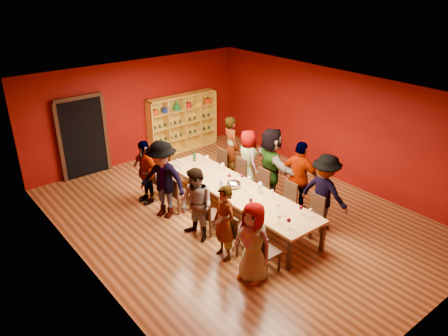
{
  "coord_description": "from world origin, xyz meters",
  "views": [
    {
      "loc": [
        -5.8,
        -6.77,
        5.39
      ],
      "look_at": [
        -0.06,
        0.38,
        1.15
      ],
      "focal_mm": 35.0,
      "sensor_mm": 36.0,
      "label": 1
    }
  ],
  "objects_px": {
    "chair_person_right_3": "(238,173)",
    "chair_person_left_2": "(209,213)",
    "chair_person_left_3": "(177,192)",
    "person_right_1": "(300,178)",
    "person_right_4": "(231,147)",
    "person_left_1": "(224,223)",
    "chair_person_right_0": "(313,212)",
    "person_right_2": "(271,165)",
    "person_right_0": "(324,192)",
    "chair_person_right_2": "(261,185)",
    "shelving_unit": "(182,120)",
    "chair_person_left_4": "(158,180)",
    "person_left_0": "(253,242)",
    "chair_person_right_1": "(287,198)",
    "person_left_4": "(145,172)",
    "wine_bottle": "(194,157)",
    "chair_person_right_4": "(219,163)",
    "chair_person_left_1": "(235,231)",
    "person_left_3": "(163,180)",
    "tasting_table": "(236,190)",
    "chair_person_left_0": "(264,250)",
    "person_left_2": "(196,205)",
    "person_right_3": "(248,159)",
    "spittoon_bowl": "(234,184)"
  },
  "relations": [
    {
      "from": "chair_person_left_4",
      "to": "person_right_2",
      "type": "distance_m",
      "value": 2.87
    },
    {
      "from": "person_left_2",
      "to": "chair_person_left_4",
      "type": "bearing_deg",
      "value": 166.3
    },
    {
      "from": "chair_person_right_0",
      "to": "person_right_2",
      "type": "height_order",
      "value": "person_right_2"
    },
    {
      "from": "chair_person_left_3",
      "to": "person_right_1",
      "type": "height_order",
      "value": "person_right_1"
    },
    {
      "from": "tasting_table",
      "to": "person_right_3",
      "type": "distance_m",
      "value": 1.59
    },
    {
      "from": "person_right_1",
      "to": "chair_person_right_2",
      "type": "bearing_deg",
      "value": 9.08
    },
    {
      "from": "chair_person_left_4",
      "to": "person_right_3",
      "type": "height_order",
      "value": "person_right_3"
    },
    {
      "from": "chair_person_left_3",
      "to": "person_left_3",
      "type": "relative_size",
      "value": 0.47
    },
    {
      "from": "chair_person_left_3",
      "to": "chair_person_left_4",
      "type": "xyz_separation_m",
      "value": [
        0.0,
        0.88,
        0.0
      ]
    },
    {
      "from": "chair_person_right_3",
      "to": "spittoon_bowl",
      "type": "height_order",
      "value": "spittoon_bowl"
    },
    {
      "from": "chair_person_right_3",
      "to": "chair_person_left_2",
      "type": "bearing_deg",
      "value": -147.49
    },
    {
      "from": "person_left_4",
      "to": "chair_person_right_2",
      "type": "xyz_separation_m",
      "value": [
        2.16,
        -1.83,
        -0.32
      ]
    },
    {
      "from": "chair_person_left_4",
      "to": "chair_person_right_4",
      "type": "distance_m",
      "value": 1.83
    },
    {
      "from": "chair_person_right_3",
      "to": "person_left_1",
      "type": "bearing_deg",
      "value": -135.82
    },
    {
      "from": "chair_person_left_3",
      "to": "person_left_3",
      "type": "height_order",
      "value": "person_left_3"
    },
    {
      "from": "shelving_unit",
      "to": "chair_person_right_0",
      "type": "distance_m",
      "value": 5.91
    },
    {
      "from": "person_left_3",
      "to": "chair_person_right_0",
      "type": "height_order",
      "value": "person_left_3"
    },
    {
      "from": "chair_person_right_2",
      "to": "person_left_3",
      "type": "bearing_deg",
      "value": 156.64
    },
    {
      "from": "shelving_unit",
      "to": "person_right_4",
      "type": "bearing_deg",
      "value": -91.16
    },
    {
      "from": "chair_person_left_0",
      "to": "person_right_0",
      "type": "xyz_separation_m",
      "value": [
        2.13,
        0.35,
        0.39
      ]
    },
    {
      "from": "tasting_table",
      "to": "chair_person_left_3",
      "type": "bearing_deg",
      "value": 129.74
    },
    {
      "from": "chair_person_left_2",
      "to": "chair_person_left_3",
      "type": "height_order",
      "value": "same"
    },
    {
      "from": "chair_person_right_3",
      "to": "person_right_4",
      "type": "distance_m",
      "value": 0.99
    },
    {
      "from": "chair_person_left_3",
      "to": "person_left_0",
      "type": "bearing_deg",
      "value": -95.8
    },
    {
      "from": "person_right_0",
      "to": "person_right_3",
      "type": "xyz_separation_m",
      "value": [
        0.01,
        2.55,
        -0.09
      ]
    },
    {
      "from": "person_left_1",
      "to": "chair_person_left_2",
      "type": "relative_size",
      "value": 1.79
    },
    {
      "from": "chair_person_left_0",
      "to": "person_right_3",
      "type": "relative_size",
      "value": 0.56
    },
    {
      "from": "chair_person_right_2",
      "to": "person_right_2",
      "type": "xyz_separation_m",
      "value": [
        0.34,
        -0.0,
        0.45
      ]
    },
    {
      "from": "chair_person_left_3",
      "to": "tasting_table",
      "type": "bearing_deg",
      "value": -50.26
    },
    {
      "from": "person_right_0",
      "to": "chair_person_right_2",
      "type": "xyz_separation_m",
      "value": [
        -0.31,
        1.7,
        -0.39
      ]
    },
    {
      "from": "person_left_4",
      "to": "wine_bottle",
      "type": "distance_m",
      "value": 1.4
    },
    {
      "from": "tasting_table",
      "to": "person_right_1",
      "type": "bearing_deg",
      "value": -30.1
    },
    {
      "from": "person_left_4",
      "to": "person_right_1",
      "type": "height_order",
      "value": "person_right_1"
    },
    {
      "from": "person_left_1",
      "to": "chair_person_left_3",
      "type": "height_order",
      "value": "person_left_1"
    },
    {
      "from": "shelving_unit",
      "to": "person_left_0",
      "type": "xyz_separation_m",
      "value": [
        -2.61,
        -6.22,
        -0.18
      ]
    },
    {
      "from": "chair_person_left_4",
      "to": "chair_person_right_3",
      "type": "xyz_separation_m",
      "value": [
        1.82,
        -0.98,
        0.0
      ]
    },
    {
      "from": "chair_person_right_4",
      "to": "chair_person_left_1",
      "type": "bearing_deg",
      "value": -122.45
    },
    {
      "from": "person_right_2",
      "to": "person_right_1",
      "type": "bearing_deg",
      "value": -160.67
    },
    {
      "from": "person_left_1",
      "to": "chair_person_left_4",
      "type": "distance_m",
      "value": 3.06
    },
    {
      "from": "person_left_0",
      "to": "chair_person_right_1",
      "type": "xyz_separation_m",
      "value": [
        2.12,
        1.15,
        -0.31
      ]
    },
    {
      "from": "chair_person_left_0",
      "to": "person_right_3",
      "type": "xyz_separation_m",
      "value": [
        2.14,
        2.9,
        0.31
      ]
    },
    {
      "from": "chair_person_right_1",
      "to": "tasting_table",
      "type": "bearing_deg",
      "value": 140.41
    },
    {
      "from": "chair_person_right_4",
      "to": "wine_bottle",
      "type": "relative_size",
      "value": 2.87
    },
    {
      "from": "shelving_unit",
      "to": "chair_person_right_1",
      "type": "height_order",
      "value": "shelving_unit"
    },
    {
      "from": "chair_person_left_0",
      "to": "person_right_1",
      "type": "distance_m",
      "value": 2.52
    },
    {
      "from": "person_left_3",
      "to": "chair_person_right_1",
      "type": "height_order",
      "value": "person_left_3"
    },
    {
      "from": "person_left_4",
      "to": "person_right_0",
      "type": "relative_size",
      "value": 0.92
    },
    {
      "from": "person_left_4",
      "to": "person_right_0",
      "type": "bearing_deg",
      "value": 30.1
    },
    {
      "from": "chair_person_left_4",
      "to": "chair_person_right_0",
      "type": "relative_size",
      "value": 1.0
    },
    {
      "from": "chair_person_right_3",
      "to": "chair_person_left_3",
      "type": "bearing_deg",
      "value": 177.09
    }
  ]
}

